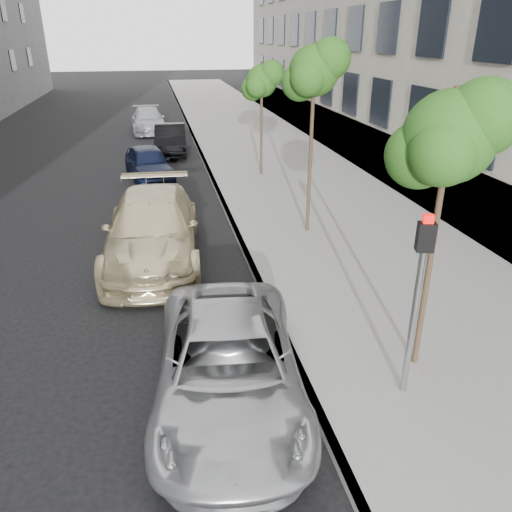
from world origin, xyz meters
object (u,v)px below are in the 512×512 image
object	(u,v)px
signal_pole	(418,287)
suv	(152,229)
minivan	(229,365)
sedan_rear	(148,120)
tree_mid	(315,71)
tree_far	(262,81)
sedan_blue	(148,163)
sedan_black	(171,139)
tree_near	(451,137)

from	to	relation	value
signal_pole	suv	size ratio (longest dim) A/B	0.53
signal_pole	minivan	distance (m)	3.10
sedan_rear	suv	bearing A→B (deg)	-92.62
tree_mid	suv	world-z (taller)	tree_mid
tree_far	minivan	xyz separation A→B (m)	(-3.33, -13.19, -3.05)
minivan	sedan_blue	distance (m)	13.77
suv	sedan_blue	xyz separation A→B (m)	(-0.08, 7.87, -0.16)
tree_mid	sedan_rear	xyz separation A→B (m)	(-4.47, 17.77, -3.83)
tree_mid	sedan_black	xyz separation A→B (m)	(-3.43, 11.64, -3.81)
suv	sedan_rear	bearing A→B (deg)	93.49
tree_near	minivan	distance (m)	4.73
tree_far	sedan_blue	world-z (taller)	tree_far
signal_pole	sedan_blue	world-z (taller)	signal_pole
signal_pole	suv	bearing A→B (deg)	137.02
tree_near	sedan_rear	world-z (taller)	tree_near
tree_mid	tree_near	bearing A→B (deg)	-90.00
minivan	sedan_black	distance (m)	18.32
signal_pole	sedan_blue	size ratio (longest dim) A/B	0.77
tree_far	signal_pole	size ratio (longest dim) A/B	1.46
tree_near	sedan_rear	size ratio (longest dim) A/B	1.02
minivan	tree_far	bearing A→B (deg)	82.08
signal_pole	minivan	xyz separation A→B (m)	(-2.75, 0.49, -1.34)
sedan_black	sedan_rear	distance (m)	6.22
tree_mid	minivan	world-z (taller)	tree_mid
sedan_blue	minivan	bearing A→B (deg)	-94.82
tree_far	sedan_black	bearing A→B (deg)	123.75
tree_mid	sedan_black	distance (m)	12.72
suv	sedan_blue	distance (m)	7.88
tree_mid	minivan	distance (m)	8.39
tree_far	sedan_blue	xyz separation A→B (m)	(-4.50, 0.53, -3.06)
tree_near	sedan_black	world-z (taller)	tree_near
sedan_black	tree_mid	bearing A→B (deg)	-70.77
tree_near	sedan_blue	distance (m)	14.65
tree_near	tree_far	xyz separation A→B (m)	(-0.00, 13.00, -0.31)
minivan	sedan_rear	xyz separation A→B (m)	(-1.14, 24.46, 0.00)
signal_pole	sedan_black	distance (m)	19.07
tree_far	sedan_rear	bearing A→B (deg)	111.62
suv	sedan_blue	bearing A→B (deg)	93.93
tree_near	suv	xyz separation A→B (m)	(-4.42, 5.66, -3.20)
suv	sedan_rear	distance (m)	18.61
tree_near	signal_pole	distance (m)	2.20
minivan	suv	bearing A→B (deg)	106.83
tree_mid	sedan_rear	bearing A→B (deg)	104.11
minivan	sedan_rear	size ratio (longest dim) A/B	1.04
tree_mid	tree_far	xyz separation A→B (m)	(-0.00, 6.50, -0.78)
tree_far	suv	world-z (taller)	tree_far
sedan_rear	signal_pole	bearing A→B (deg)	-83.91
signal_pole	sedan_rear	world-z (taller)	signal_pole
tree_far	sedan_black	distance (m)	6.88
tree_far	sedan_black	world-z (taller)	tree_far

